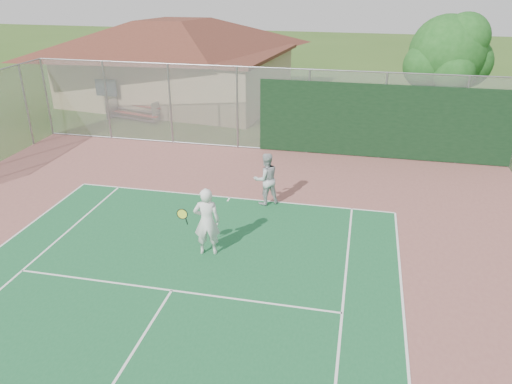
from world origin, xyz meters
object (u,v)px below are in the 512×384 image
bleachers (139,108)px  player_white_front (207,222)px  clubhouse (175,53)px  tree (449,56)px  player_grey_back (266,179)px

bleachers → player_white_front: player_white_front is taller
clubhouse → tree: size_ratio=2.48×
bleachers → tree: size_ratio=0.55×
tree → player_white_front: bearing=-120.3°
clubhouse → player_grey_back: (7.72, -12.49, -1.88)m
clubhouse → bleachers: 4.39m
clubhouse → player_white_front: clubhouse is taller
tree → player_white_front: tree is taller
clubhouse → player_grey_back: clubhouse is taller
bleachers → tree: (14.90, 0.41, 3.08)m
bleachers → tree: bearing=16.1°
bleachers → player_white_front: bearing=-43.8°
tree → bleachers: bearing=-178.4°
tree → player_grey_back: (-6.43, -9.19, -2.73)m
player_white_front → player_grey_back: 3.56m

